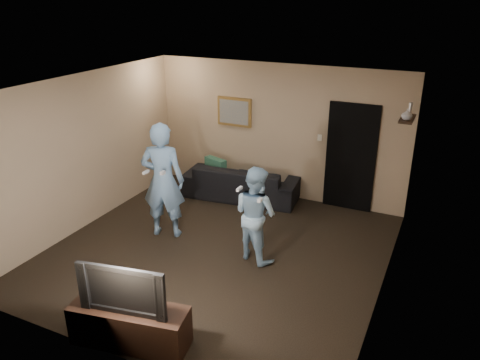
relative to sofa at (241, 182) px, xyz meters
The scene contains 19 objects.
ground 2.16m from the sofa, 75.00° to the right, with size 5.00×5.00×0.00m, color black.
ceiling 3.12m from the sofa, 75.00° to the right, with size 5.00×5.00×0.04m, color silver.
wall_back 1.20m from the sofa, 38.21° to the left, with size 5.00×0.04×2.60m, color tan.
wall_front 4.70m from the sofa, 83.09° to the right, with size 5.00×0.04×2.60m, color tan.
wall_left 3.00m from the sofa, 133.32° to the right, with size 0.04×5.00×2.60m, color tan.
wall_right 3.81m from the sofa, 34.06° to the right, with size 0.04×5.00×2.60m, color tan.
sofa is the anchor object (origin of this frame).
throw_pillow 0.59m from the sofa, behind, with size 0.49×0.15×0.49m, color #194B3A.
painting_frame 1.38m from the sofa, 130.18° to the left, with size 0.72×0.05×0.57m, color olive.
painting_canvas 1.37m from the sofa, 132.11° to the left, with size 0.62×0.01×0.47m, color slate.
doorway 2.15m from the sofa, 11.44° to the left, with size 0.90×0.06×2.00m, color black.
light_switch 1.76m from the sofa, 16.31° to the left, with size 0.08×0.02×0.12m, color silver.
wall_shelf 3.39m from the sofa, ahead, with size 0.20×0.60×0.03m, color black.
shelf_vase 3.45m from the sofa, ahead, with size 0.16×0.16×0.17m, color silver.
shelf_figurine 3.43m from the sofa, ahead, with size 0.06×0.06×0.18m, color silver.
tv_console 4.36m from the sofa, 82.01° to the right, with size 1.37×0.44×0.49m, color black.
television 4.39m from the sofa, 82.01° to the right, with size 1.03×0.14×0.60m, color black.
wii_player_left 2.08m from the sofa, 104.77° to the right, with size 0.81×0.65×1.94m.
wii_player_right 2.31m from the sofa, 59.66° to the right, with size 0.87×0.78×1.48m.
Camera 1 is at (3.05, -5.64, 3.83)m, focal length 35.00 mm.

